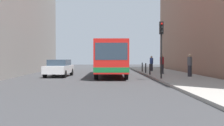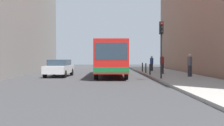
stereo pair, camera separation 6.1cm
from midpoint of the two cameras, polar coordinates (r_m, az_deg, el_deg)
The scene contains 11 objects.
ground_plane at distance 22.71m, azimuth -0.22°, elevation -3.07°, with size 80.00×80.00×0.00m, color #38383A.
sidewalk at distance 23.46m, azimuth 13.10°, elevation -2.78°, with size 4.40×40.00×0.15m, color #9E9991.
bus at distance 24.95m, azimuth -0.25°, elevation 1.29°, with size 2.75×11.07×3.00m.
car_beside_bus at distance 24.69m, azimuth -10.84°, elevation -0.92°, with size 2.10×4.51×1.48m.
traffic_light at distance 20.43m, azimuth 9.99°, elevation 4.87°, with size 0.28×0.33×4.10m.
bollard_near at distance 24.76m, azimuth 7.70°, elevation -1.27°, with size 0.11×0.11×0.95m, color black.
bollard_mid at distance 27.24m, azimuth 6.85°, elevation -1.04°, with size 0.11×0.11×0.95m, color black.
bollard_far at distance 29.73m, azimuth 6.15°, elevation -0.85°, with size 0.11×0.11×0.95m, color black.
pedestrian_near_signal at distance 22.91m, azimuth 15.55°, elevation -0.42°, with size 0.38×0.38×1.81m.
pedestrian_mid_sidewalk at distance 26.33m, azimuth 10.11°, elevation -0.20°, with size 0.38×0.38×1.80m.
pedestrian_far_sidewalk at distance 31.35m, azimuth 8.02°, elevation -0.10°, with size 0.38×0.38×1.66m.
Camera 1 is at (-0.54, -22.64, 1.71)m, focal length 44.68 mm.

